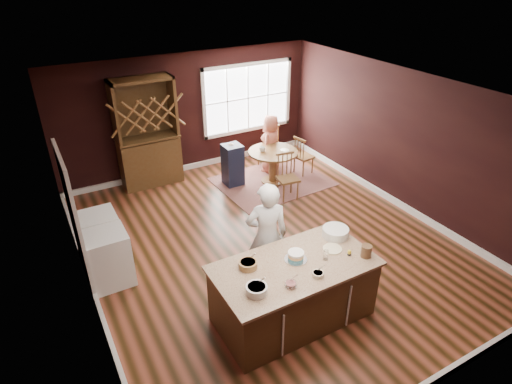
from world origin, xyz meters
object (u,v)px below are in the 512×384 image
Objects in this scene: kitchen_island at (293,292)px; chair_north at (268,145)px; chair_east at (304,155)px; baker at (267,236)px; chair_south at (288,177)px; hutch at (147,133)px; seated_woman at (271,144)px; high_chair at (233,164)px; toddler at (235,150)px; washer at (109,258)px; dining_table at (273,160)px; dryer at (100,237)px; layer_cake at (296,256)px.

kitchen_island is 5.05m from chair_north.
baker is at bearing 127.03° from chair_east.
chair_south is 1.71m from chair_north.
seated_woman is at bearing -16.26° from hutch.
seated_woman is at bearing 8.85° from high_chair.
kitchen_island is 1.25× the size of baker.
toddler is 0.29× the size of washer.
dining_table is at bearing 62.52° from kitchen_island.
chair_south is at bearing 3.44° from dryer.
dining_table is 3.42m from baker.
hutch reaches higher than dryer.
dining_table is 1.06× the size of chair_north.
dryer is at bearing -157.09° from high_chair.
baker is at bearing -121.71° from chair_south.
dining_table is 1.10× the size of chair_south.
baker is at bearing 22.94° from seated_woman.
kitchen_island reaches higher than washer.
dining_table is 2.77m from hutch.
chair_south is 1.12× the size of washer.
seated_woman is (-0.60, 0.50, 0.22)m from chair_east.
dining_table is 0.61m from seated_woman.
baker is 1.88× the size of chair_east.
dryer is at bearing -124.29° from hutch.
kitchen_island reaches higher than dryer.
chair_south is at bearing 45.86° from chair_north.
seated_woman is (2.11, 3.38, -0.19)m from baker.
layer_cake reaches higher than chair_north.
baker reaches higher than toddler.
kitchen_island is at bearing 27.67° from seated_woman.
seated_woman reaches higher than chair_north.
baker reaches higher than chair_south.
chair_north is at bearing -101.74° from baker.
dining_table is at bearing 62.82° from layer_cake.
dining_table is at bearing -23.79° from high_chair.
hutch is (-2.25, 2.07, 0.68)m from chair_south.
chair_south reaches higher than high_chair.
baker is (0.04, 0.80, 0.43)m from kitchen_island.
seated_woman reaches higher than washer.
dryer is (-4.31, -1.86, -0.08)m from chair_north.
dining_table is at bearing -28.71° from hutch.
chair_north is 0.76× the size of seated_woman.
high_chair reaches higher than toddler.
kitchen_island is at bearing -84.67° from hutch.
layer_cake is (0.02, -0.72, 0.11)m from baker.
dryer is (-3.11, -1.36, -0.05)m from high_chair.
dryer is at bearing -168.21° from chair_south.
dining_table is 0.87m from toddler.
kitchen_island is at bearing -129.31° from layer_cake.
baker reaches higher than high_chair.
toddler is 1.90m from hutch.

